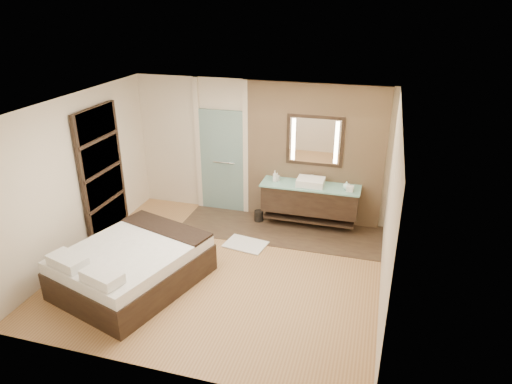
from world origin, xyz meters
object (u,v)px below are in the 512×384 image
(vanity, at_px, (310,199))
(bed, at_px, (132,266))
(mirror_unit, at_px, (315,141))
(waste_bin, at_px, (259,216))

(vanity, distance_m, bed, 3.50)
(bed, bearing_deg, vanity, 66.26)
(mirror_unit, bearing_deg, bed, -128.22)
(mirror_unit, distance_m, waste_bin, 1.85)
(mirror_unit, xyz_separation_m, waste_bin, (-0.99, -0.31, -1.54))
(bed, xyz_separation_m, waste_bin, (1.29, 2.58, -0.22))
(vanity, relative_size, waste_bin, 8.31)
(bed, relative_size, waste_bin, 10.97)
(mirror_unit, height_order, bed, mirror_unit)
(mirror_unit, xyz_separation_m, bed, (-2.27, -2.89, -1.32))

